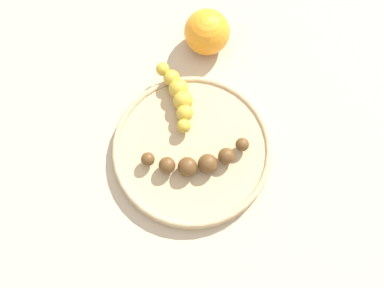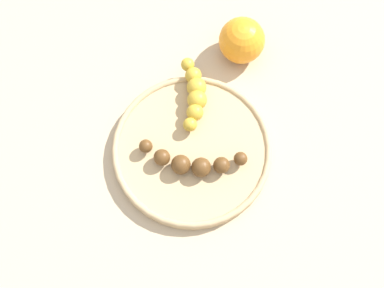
% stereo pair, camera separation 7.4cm
% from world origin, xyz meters
% --- Properties ---
extents(ground_plane, '(2.40, 2.40, 0.00)m').
position_xyz_m(ground_plane, '(0.00, 0.00, 0.00)').
color(ground_plane, tan).
extents(fruit_bowl, '(0.25, 0.25, 0.02)m').
position_xyz_m(fruit_bowl, '(0.00, 0.00, 0.01)').
color(fruit_bowl, tan).
rests_on(fruit_bowl, ground_plane).
extents(banana_overripe, '(0.13, 0.12, 0.03)m').
position_xyz_m(banana_overripe, '(-0.02, -0.02, 0.03)').
color(banana_overripe, '#593819').
rests_on(banana_overripe, fruit_bowl).
extents(banana_spotted, '(0.08, 0.11, 0.03)m').
position_xyz_m(banana_spotted, '(0.05, 0.07, 0.03)').
color(banana_spotted, gold).
rests_on(banana_spotted, fruit_bowl).
extents(orange_fruit, '(0.08, 0.08, 0.08)m').
position_xyz_m(orange_fruit, '(0.17, 0.10, 0.04)').
color(orange_fruit, orange).
rests_on(orange_fruit, ground_plane).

